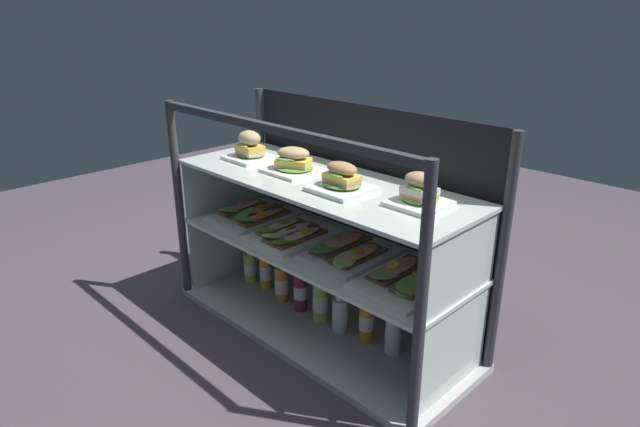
{
  "coord_description": "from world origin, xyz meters",
  "views": [
    {
      "loc": [
        1.42,
        -1.42,
        1.31
      ],
      "look_at": [
        0.0,
        0.0,
        0.54
      ],
      "focal_mm": 30.41,
      "sensor_mm": 36.0,
      "label": 1
    }
  ],
  "objects_px": {
    "plated_roll_sandwich_near_right_corner": "(342,181)",
    "open_sandwich_tray_near_right_corner": "(406,279)",
    "plated_roll_sandwich_mid_right": "(293,163)",
    "juice_bottle_front_right_end": "(366,320)",
    "plated_roll_sandwich_near_left_corner": "(250,148)",
    "juice_bottle_near_post": "(340,313)",
    "plated_roll_sandwich_far_right": "(419,194)",
    "open_sandwich_tray_right_of_center": "(253,214)",
    "juice_bottle_back_left": "(301,291)",
    "juice_bottle_tucked_behind": "(282,283)",
    "juice_bottle_front_second": "(250,266)",
    "juice_bottle_front_fourth": "(321,300)",
    "juice_bottle_back_right": "(266,269)",
    "open_sandwich_tray_left_of_center": "(291,234)",
    "juice_bottle_back_center": "(393,331)",
    "open_sandwich_tray_mid_left": "(348,251)"
  },
  "relations": [
    {
      "from": "plated_roll_sandwich_near_right_corner",
      "to": "open_sandwich_tray_near_right_corner",
      "type": "xyz_separation_m",
      "value": [
        0.29,
        0.02,
        -0.3
      ]
    },
    {
      "from": "plated_roll_sandwich_mid_right",
      "to": "juice_bottle_front_right_end",
      "type": "distance_m",
      "value": 0.7
    },
    {
      "from": "plated_roll_sandwich_near_left_corner",
      "to": "juice_bottle_near_post",
      "type": "relative_size",
      "value": 0.93
    },
    {
      "from": "plated_roll_sandwich_near_right_corner",
      "to": "plated_roll_sandwich_mid_right",
      "type": "bearing_deg",
      "value": 172.95
    },
    {
      "from": "plated_roll_sandwich_far_right",
      "to": "open_sandwich_tray_right_of_center",
      "type": "xyz_separation_m",
      "value": [
        -0.88,
        -0.03,
        -0.31
      ]
    },
    {
      "from": "plated_roll_sandwich_near_left_corner",
      "to": "open_sandwich_tray_right_of_center",
      "type": "relative_size",
      "value": 0.52
    },
    {
      "from": "plated_roll_sandwich_far_right",
      "to": "juice_bottle_back_left",
      "type": "xyz_separation_m",
      "value": [
        -0.58,
        -0.01,
        -0.6
      ]
    },
    {
      "from": "juice_bottle_tucked_behind",
      "to": "juice_bottle_front_right_end",
      "type": "bearing_deg",
      "value": 3.47
    },
    {
      "from": "juice_bottle_front_second",
      "to": "juice_bottle_front_right_end",
      "type": "xyz_separation_m",
      "value": [
        0.74,
        0.02,
        0.01
      ]
    },
    {
      "from": "juice_bottle_front_right_end",
      "to": "juice_bottle_back_left",
      "type": "bearing_deg",
      "value": -176.22
    },
    {
      "from": "juice_bottle_back_left",
      "to": "juice_bottle_front_fourth",
      "type": "bearing_deg",
      "value": -0.03
    },
    {
      "from": "juice_bottle_back_right",
      "to": "juice_bottle_front_right_end",
      "type": "height_order",
      "value": "juice_bottle_back_right"
    },
    {
      "from": "open_sandwich_tray_left_of_center",
      "to": "juice_bottle_near_post",
      "type": "xyz_separation_m",
      "value": [
        0.24,
        0.05,
        -0.3
      ]
    },
    {
      "from": "plated_roll_sandwich_near_right_corner",
      "to": "juice_bottle_back_center",
      "type": "relative_size",
      "value": 0.89
    },
    {
      "from": "plated_roll_sandwich_far_right",
      "to": "juice_bottle_tucked_behind",
      "type": "bearing_deg",
      "value": -178.64
    },
    {
      "from": "juice_bottle_front_second",
      "to": "plated_roll_sandwich_near_left_corner",
      "type": "bearing_deg",
      "value": -20.51
    },
    {
      "from": "plated_roll_sandwich_far_right",
      "to": "juice_bottle_front_fourth",
      "type": "bearing_deg",
      "value": -178.57
    },
    {
      "from": "juice_bottle_tucked_behind",
      "to": "juice_bottle_back_left",
      "type": "bearing_deg",
      "value": 2.55
    },
    {
      "from": "open_sandwich_tray_left_of_center",
      "to": "juice_bottle_front_fourth",
      "type": "xyz_separation_m",
      "value": [
        0.13,
        0.05,
        -0.29
      ]
    },
    {
      "from": "plated_roll_sandwich_far_right",
      "to": "open_sandwich_tray_right_of_center",
      "type": "relative_size",
      "value": 0.52
    },
    {
      "from": "juice_bottle_back_right",
      "to": "open_sandwich_tray_left_of_center",
      "type": "bearing_deg",
      "value": -14.22
    },
    {
      "from": "plated_roll_sandwich_far_right",
      "to": "juice_bottle_back_right",
      "type": "bearing_deg",
      "value": 179.6
    },
    {
      "from": "juice_bottle_front_right_end",
      "to": "juice_bottle_tucked_behind",
      "type": "bearing_deg",
      "value": -176.53
    },
    {
      "from": "open_sandwich_tray_left_of_center",
      "to": "juice_bottle_front_right_end",
      "type": "xyz_separation_m",
      "value": [
        0.37,
        0.07,
        -0.29
      ]
    },
    {
      "from": "juice_bottle_back_right",
      "to": "plated_roll_sandwich_far_right",
      "type": "bearing_deg",
      "value": -0.4
    },
    {
      "from": "plated_roll_sandwich_far_right",
      "to": "juice_bottle_near_post",
      "type": "height_order",
      "value": "plated_roll_sandwich_far_right"
    },
    {
      "from": "open_sandwich_tray_left_of_center",
      "to": "juice_bottle_back_right",
      "type": "distance_m",
      "value": 0.39
    },
    {
      "from": "plated_roll_sandwich_mid_right",
      "to": "juice_bottle_back_left",
      "type": "height_order",
      "value": "plated_roll_sandwich_mid_right"
    },
    {
      "from": "juice_bottle_front_right_end",
      "to": "juice_bottle_front_second",
      "type": "bearing_deg",
      "value": -178.68
    },
    {
      "from": "plated_roll_sandwich_mid_right",
      "to": "open_sandwich_tray_near_right_corner",
      "type": "xyz_separation_m",
      "value": [
        0.59,
        -0.01,
        -0.3
      ]
    },
    {
      "from": "plated_roll_sandwich_mid_right",
      "to": "open_sandwich_tray_right_of_center",
      "type": "distance_m",
      "value": 0.41
    },
    {
      "from": "open_sandwich_tray_right_of_center",
      "to": "juice_bottle_tucked_behind",
      "type": "bearing_deg",
      "value": 3.68
    },
    {
      "from": "juice_bottle_tucked_behind",
      "to": "juice_bottle_front_fourth",
      "type": "relative_size",
      "value": 0.9
    },
    {
      "from": "plated_roll_sandwich_near_left_corner",
      "to": "juice_bottle_back_center",
      "type": "distance_m",
      "value": 0.99
    },
    {
      "from": "juice_bottle_tucked_behind",
      "to": "open_sandwich_tray_left_of_center",
      "type": "bearing_deg",
      "value": -19.94
    },
    {
      "from": "open_sandwich_tray_right_of_center",
      "to": "plated_roll_sandwich_near_left_corner",
      "type": "bearing_deg",
      "value": -38.48
    },
    {
      "from": "plated_roll_sandwich_mid_right",
      "to": "juice_bottle_front_second",
      "type": "relative_size",
      "value": 1.0
    },
    {
      "from": "plated_roll_sandwich_near_right_corner",
      "to": "juice_bottle_tucked_behind",
      "type": "distance_m",
      "value": 0.73
    },
    {
      "from": "open_sandwich_tray_left_of_center",
      "to": "open_sandwich_tray_mid_left",
      "type": "relative_size",
      "value": 1.0
    },
    {
      "from": "plated_roll_sandwich_mid_right",
      "to": "juice_bottle_near_post",
      "type": "xyz_separation_m",
      "value": [
        0.25,
        0.02,
        -0.6
      ]
    },
    {
      "from": "plated_roll_sandwich_mid_right",
      "to": "plated_roll_sandwich_far_right",
      "type": "xyz_separation_m",
      "value": [
        0.6,
        0.03,
        0.01
      ]
    },
    {
      "from": "plated_roll_sandwich_mid_right",
      "to": "juice_bottle_back_right",
      "type": "bearing_deg",
      "value": 171.7
    },
    {
      "from": "open_sandwich_tray_mid_left",
      "to": "juice_bottle_front_second",
      "type": "height_order",
      "value": "open_sandwich_tray_mid_left"
    },
    {
      "from": "juice_bottle_back_left",
      "to": "juice_bottle_near_post",
      "type": "relative_size",
      "value": 1.15
    },
    {
      "from": "plated_roll_sandwich_far_right",
      "to": "juice_bottle_front_right_end",
      "type": "relative_size",
      "value": 0.79
    },
    {
      "from": "juice_bottle_near_post",
      "to": "plated_roll_sandwich_mid_right",
      "type": "bearing_deg",
      "value": -175.8
    },
    {
      "from": "open_sandwich_tray_left_of_center",
      "to": "open_sandwich_tray_near_right_corner",
      "type": "height_order",
      "value": "open_sandwich_tray_left_of_center"
    },
    {
      "from": "plated_roll_sandwich_near_right_corner",
      "to": "juice_bottle_back_center",
      "type": "height_order",
      "value": "plated_roll_sandwich_near_right_corner"
    },
    {
      "from": "open_sandwich_tray_mid_left",
      "to": "open_sandwich_tray_near_right_corner",
      "type": "xyz_separation_m",
      "value": [
        0.3,
        -0.03,
        -0.0
      ]
    },
    {
      "from": "plated_roll_sandwich_mid_right",
      "to": "juice_bottle_front_second",
      "type": "bearing_deg",
      "value": 175.8
    }
  ]
}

